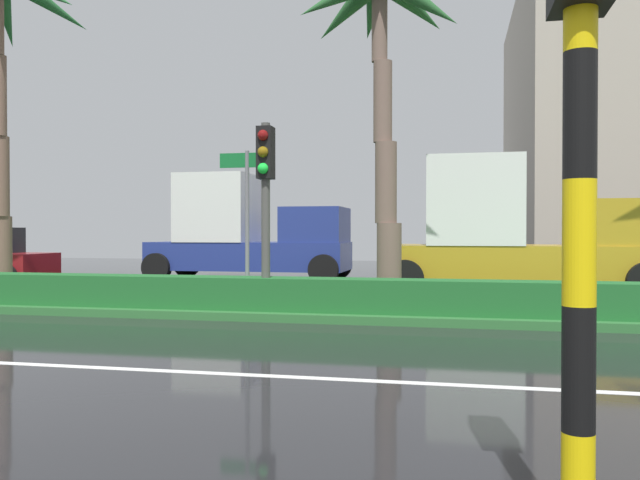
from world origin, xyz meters
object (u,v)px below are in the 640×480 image
traffic_signal_median_right (265,181)px  box_truck_following (514,234)px  box_truck_lead (247,233)px  traffic_signal_foreground (580,36)px  palm_tree_centre_left (380,27)px  street_name_sign (247,207)px

traffic_signal_median_right → box_truck_following: size_ratio=0.54×
box_truck_lead → traffic_signal_foreground: bearing=-66.5°
palm_tree_centre_left → street_name_sign: palm_tree_centre_left is taller
street_name_sign → traffic_signal_foreground: traffic_signal_foreground is taller
street_name_sign → box_truck_lead: bearing=108.4°
street_name_sign → box_truck_lead: box_truck_lead is taller
palm_tree_centre_left → traffic_signal_median_right: 4.04m
box_truck_following → box_truck_lead: bearing=158.4°
traffic_signal_median_right → street_name_sign: 0.80m
box_truck_lead → palm_tree_centre_left: bearing=-53.9°
box_truck_lead → box_truck_following: bearing=-21.6°
street_name_sign → traffic_signal_foreground: size_ratio=0.81×
palm_tree_centre_left → traffic_signal_foreground: size_ratio=1.89×
palm_tree_centre_left → traffic_signal_foreground: 10.26m
street_name_sign → box_truck_lead: 8.61m
traffic_signal_foreground → box_truck_following: bearing=-93.6°
traffic_signal_foreground → box_truck_following: size_ratio=0.58×
traffic_signal_median_right → traffic_signal_foreground: size_ratio=0.93×
box_truck_lead → box_truck_following: 8.67m
box_truck_lead → box_truck_following: (8.07, -3.19, 0.00)m
palm_tree_centre_left → street_name_sign: bearing=-155.3°
traffic_signal_median_right → box_truck_following: bearing=48.1°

